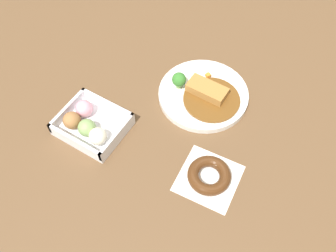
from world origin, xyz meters
name	(u,v)px	position (x,y,z in m)	size (l,w,h in m)	color
ground_plane	(185,106)	(0.00, 0.00, 0.00)	(1.60, 1.60, 0.00)	brown
curry_plate	(203,94)	(0.03, 0.05, 0.01)	(0.25, 0.25, 0.07)	white
donut_box	(89,124)	(-0.17, -0.20, 0.02)	(0.17, 0.14, 0.06)	white
chocolate_ring_donut	(209,176)	(0.16, -0.16, 0.01)	(0.15, 0.15, 0.03)	white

